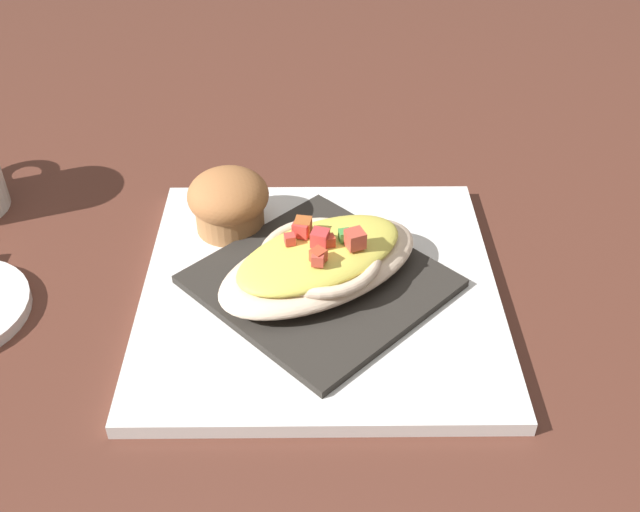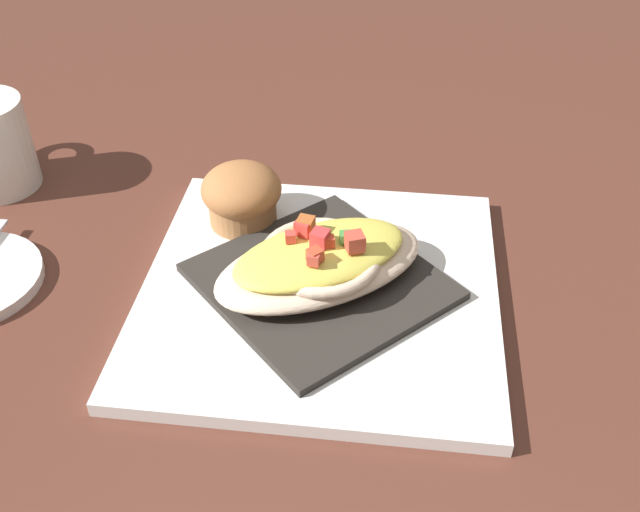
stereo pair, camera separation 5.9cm
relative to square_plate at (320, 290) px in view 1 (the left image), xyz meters
The scene contains 5 objects.
ground_plane 0.01m from the square_plate, ahead, with size 2.60×2.60×0.00m, color #582F24.
square_plate is the anchor object (origin of this frame).
folded_napkin 0.01m from the square_plate, ahead, with size 0.17×0.18×0.01m, color #2D2A25.
gratin_dish 0.03m from the square_plate, 72.48° to the left, with size 0.20×0.18×0.05m.
muffin 0.12m from the square_plate, 139.21° to the left, with size 0.07×0.07×0.06m.
Camera 1 is at (0.03, -0.46, 0.41)m, focal length 41.55 mm.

